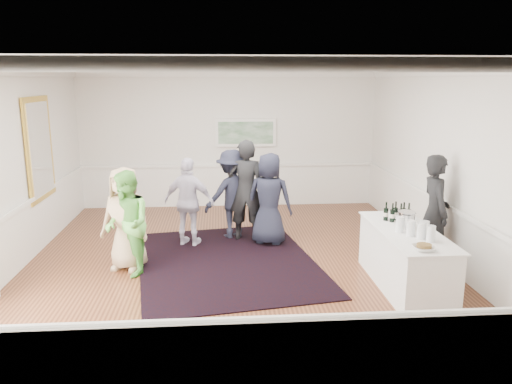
{
  "coord_description": "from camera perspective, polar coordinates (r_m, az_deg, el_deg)",
  "views": [
    {
      "loc": [
        -0.25,
        -7.86,
        3.02
      ],
      "look_at": [
        0.36,
        0.2,
        1.19
      ],
      "focal_mm": 35.0,
      "sensor_mm": 36.0,
      "label": 1
    }
  ],
  "objects": [
    {
      "name": "floor",
      "position": [
        8.42,
        -2.39,
        -8.24
      ],
      "size": [
        8.0,
        8.0,
        0.0
      ],
      "primitive_type": "plane",
      "color": "brown",
      "rests_on": "ground"
    },
    {
      "name": "ceiling",
      "position": [
        7.86,
        -2.61,
        14.09
      ],
      "size": [
        7.0,
        8.0,
        0.02
      ],
      "primitive_type": "cube",
      "color": "white",
      "rests_on": "wall_back"
    },
    {
      "name": "wall_left",
      "position": [
        8.62,
        -26.44,
        1.96
      ],
      "size": [
        0.02,
        8.0,
        3.2
      ],
      "primitive_type": "cube",
      "color": "white",
      "rests_on": "floor"
    },
    {
      "name": "wall_right",
      "position": [
        8.82,
        20.9,
        2.68
      ],
      "size": [
        0.02,
        8.0,
        3.2
      ],
      "primitive_type": "cube",
      "color": "white",
      "rests_on": "floor"
    },
    {
      "name": "wall_back",
      "position": [
        11.95,
        -3.13,
        5.94
      ],
      "size": [
        7.0,
        0.02,
        3.2
      ],
      "primitive_type": "cube",
      "color": "white",
      "rests_on": "floor"
    },
    {
      "name": "wall_front",
      "position": [
        4.12,
        -0.64,
        -7.38
      ],
      "size": [
        7.0,
        0.02,
        3.2
      ],
      "primitive_type": "cube",
      "color": "white",
      "rests_on": "floor"
    },
    {
      "name": "wainscoting",
      "position": [
        8.26,
        -2.42,
        -5.0
      ],
      "size": [
        7.0,
        8.0,
        1.0
      ],
      "primitive_type": null,
      "color": "white",
      "rests_on": "floor"
    },
    {
      "name": "mirror",
      "position": [
        9.78,
        -23.5,
        4.56
      ],
      "size": [
        0.05,
        1.25,
        1.85
      ],
      "color": "gold",
      "rests_on": "wall_left"
    },
    {
      "name": "landscape_painting",
      "position": [
        11.89,
        -1.19,
        6.79
      ],
      "size": [
        1.44,
        0.06,
        0.66
      ],
      "color": "white",
      "rests_on": "wall_back"
    },
    {
      "name": "area_rug",
      "position": [
        8.51,
        -3.35,
        -7.94
      ],
      "size": [
        3.44,
        4.18,
        0.02
      ],
      "primitive_type": "cube",
      "rotation": [
        0.0,
        0.0,
        0.16
      ],
      "color": "black",
      "rests_on": "floor"
    },
    {
      "name": "serving_table",
      "position": [
        7.72,
        16.67,
        -7.29
      ],
      "size": [
        0.82,
        2.16,
        0.87
      ],
      "color": "white",
      "rests_on": "floor"
    },
    {
      "name": "bartender",
      "position": [
        8.5,
        19.76,
        -2.18
      ],
      "size": [
        0.48,
        0.7,
        1.87
      ],
      "primitive_type": "imported",
      "rotation": [
        0.0,
        0.0,
        1.52
      ],
      "color": "black",
      "rests_on": "floor"
    },
    {
      "name": "guest_tan",
      "position": [
        8.26,
        -14.69,
        -2.97
      ],
      "size": [
        0.95,
        0.76,
        1.68
      ],
      "primitive_type": "imported",
      "rotation": [
        0.0,
        0.0,
        -0.32
      ],
      "color": "tan",
      "rests_on": "floor"
    },
    {
      "name": "guest_green",
      "position": [
        8.0,
        -14.49,
        -3.52
      ],
      "size": [
        0.92,
        1.0,
        1.66
      ],
      "primitive_type": "imported",
      "rotation": [
        0.0,
        0.0,
        -1.13
      ],
      "color": "#60B749",
      "rests_on": "floor"
    },
    {
      "name": "guest_lilac",
      "position": [
        9.21,
        -7.67,
        -1.16
      ],
      "size": [
        1.04,
        0.69,
        1.64
      ],
      "primitive_type": "imported",
      "rotation": [
        0.0,
        0.0,
        2.81
      ],
      "color": "silver",
      "rests_on": "floor"
    },
    {
      "name": "guest_dark_a",
      "position": [
        9.61,
        -2.74,
        -0.23
      ],
      "size": [
        1.27,
        1.03,
        1.72
      ],
      "primitive_type": "imported",
      "rotation": [
        0.0,
        0.0,
        3.55
      ],
      "color": "black",
      "rests_on": "floor"
    },
    {
      "name": "guest_dark_b",
      "position": [
        9.41,
        -1.15,
        0.17
      ],
      "size": [
        0.77,
        0.57,
        1.93
      ],
      "primitive_type": "imported",
      "rotation": [
        0.0,
        0.0,
        2.98
      ],
      "color": "black",
      "rests_on": "floor"
    },
    {
      "name": "guest_navy",
      "position": [
        9.2,
        1.52,
        -0.8
      ],
      "size": [
        0.97,
        0.79,
        1.72
      ],
      "primitive_type": "imported",
      "rotation": [
        0.0,
        0.0,
        2.81
      ],
      "color": "black",
      "rests_on": "floor"
    },
    {
      "name": "wine_bottles",
      "position": [
        7.99,
        15.91,
        -2.14
      ],
      "size": [
        0.4,
        0.19,
        0.31
      ],
      "color": "black",
      "rests_on": "serving_table"
    },
    {
      "name": "juice_pitchers",
      "position": [
        7.28,
        17.96,
        -4.01
      ],
      "size": [
        0.38,
        0.58,
        0.24
      ],
      "color": "#70A73B",
      "rests_on": "serving_table"
    },
    {
      "name": "ice_bucket",
      "position": [
        7.68,
        16.8,
        -3.09
      ],
      "size": [
        0.26,
        0.26,
        0.25
      ],
      "primitive_type": "cylinder",
      "color": "silver",
      "rests_on": "serving_table"
    },
    {
      "name": "nut_bowl",
      "position": [
        6.78,
        18.65,
        -6.0
      ],
      "size": [
        0.28,
        0.28,
        0.08
      ],
      "color": "white",
      "rests_on": "serving_table"
    }
  ]
}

